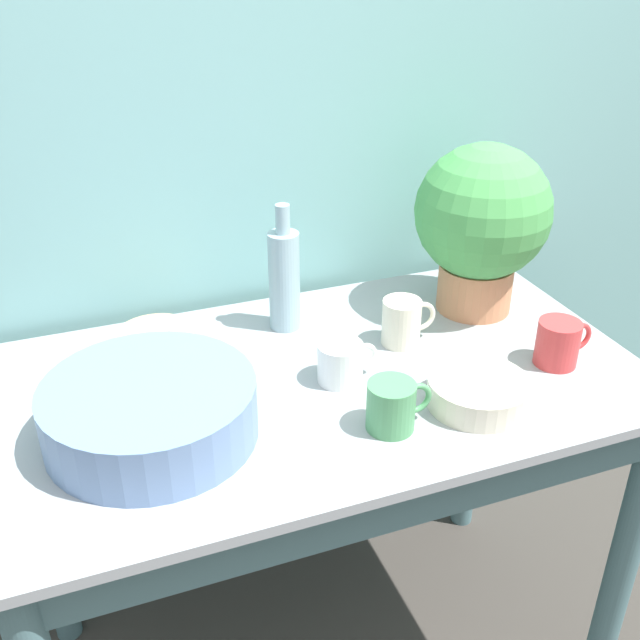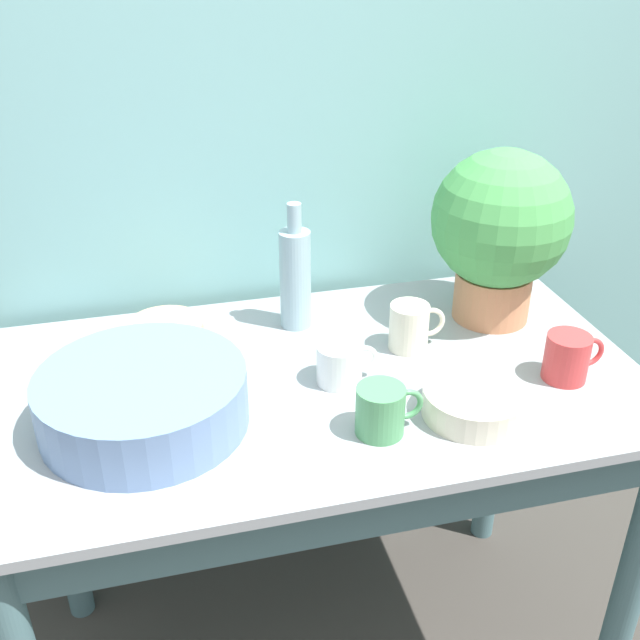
{
  "view_description": "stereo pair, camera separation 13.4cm",
  "coord_description": "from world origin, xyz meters",
  "px_view_note": "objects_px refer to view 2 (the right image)",
  "views": [
    {
      "loc": [
        -0.42,
        -0.76,
        1.57
      ],
      "look_at": [
        0.0,
        0.34,
        0.92
      ],
      "focal_mm": 42.0,
      "sensor_mm": 36.0,
      "label": 1
    },
    {
      "loc": [
        -0.29,
        -0.8,
        1.57
      ],
      "look_at": [
        0.0,
        0.34,
        0.92
      ],
      "focal_mm": 42.0,
      "sensor_mm": 36.0,
      "label": 2
    }
  ],
  "objects_px": {
    "potted_plant": "(500,227)",
    "bowl_small_cream": "(474,402)",
    "mug_red": "(568,357)",
    "bowl_small_tan": "(166,332)",
    "bottle_tall": "(296,276)",
    "mug_white": "(341,363)",
    "mug_green": "(382,410)",
    "mug_cream": "(410,327)",
    "bowl_wash_large": "(143,399)"
  },
  "relations": [
    {
      "from": "mug_green",
      "to": "mug_white",
      "type": "bearing_deg",
      "value": 98.49
    },
    {
      "from": "mug_white",
      "to": "bowl_small_tan",
      "type": "height_order",
      "value": "mug_white"
    },
    {
      "from": "bowl_wash_large",
      "to": "bowl_small_cream",
      "type": "height_order",
      "value": "bowl_wash_large"
    },
    {
      "from": "potted_plant",
      "to": "bottle_tall",
      "type": "height_order",
      "value": "potted_plant"
    },
    {
      "from": "mug_red",
      "to": "bowl_small_tan",
      "type": "distance_m",
      "value": 0.78
    },
    {
      "from": "mug_green",
      "to": "bowl_small_cream",
      "type": "relative_size",
      "value": 0.65
    },
    {
      "from": "bowl_wash_large",
      "to": "mug_red",
      "type": "relative_size",
      "value": 3.0
    },
    {
      "from": "mug_red",
      "to": "bowl_small_tan",
      "type": "xyz_separation_m",
      "value": [
        -0.71,
        0.32,
        -0.02
      ]
    },
    {
      "from": "bowl_wash_large",
      "to": "mug_cream",
      "type": "bearing_deg",
      "value": 13.73
    },
    {
      "from": "potted_plant",
      "to": "bowl_small_cream",
      "type": "relative_size",
      "value": 2.03
    },
    {
      "from": "bottle_tall",
      "to": "potted_plant",
      "type": "bearing_deg",
      "value": -9.28
    },
    {
      "from": "mug_red",
      "to": "mug_cream",
      "type": "height_order",
      "value": "mug_cream"
    },
    {
      "from": "bowl_small_tan",
      "to": "bowl_small_cream",
      "type": "bearing_deg",
      "value": -37.51
    },
    {
      "from": "bowl_small_cream",
      "to": "bowl_wash_large",
      "type": "bearing_deg",
      "value": 168.43
    },
    {
      "from": "bowl_wash_large",
      "to": "bowl_small_cream",
      "type": "xyz_separation_m",
      "value": [
        0.55,
        -0.11,
        -0.02
      ]
    },
    {
      "from": "mug_cream",
      "to": "bowl_small_tan",
      "type": "bearing_deg",
      "value": 163.14
    },
    {
      "from": "mug_red",
      "to": "mug_green",
      "type": "xyz_separation_m",
      "value": [
        -0.38,
        -0.07,
        -0.0
      ]
    },
    {
      "from": "mug_white",
      "to": "bowl_small_cream",
      "type": "relative_size",
      "value": 0.65
    },
    {
      "from": "mug_green",
      "to": "bowl_small_tan",
      "type": "height_order",
      "value": "mug_green"
    },
    {
      "from": "mug_red",
      "to": "bowl_small_cream",
      "type": "height_order",
      "value": "mug_red"
    },
    {
      "from": "potted_plant",
      "to": "mug_green",
      "type": "height_order",
      "value": "potted_plant"
    },
    {
      "from": "mug_red",
      "to": "bowl_small_cream",
      "type": "distance_m",
      "value": 0.22
    },
    {
      "from": "mug_red",
      "to": "mug_cream",
      "type": "xyz_separation_m",
      "value": [
        -0.24,
        0.17,
        0.0
      ]
    },
    {
      "from": "potted_plant",
      "to": "mug_red",
      "type": "xyz_separation_m",
      "value": [
        0.03,
        -0.25,
        -0.16
      ]
    },
    {
      "from": "mug_cream",
      "to": "mug_white",
      "type": "distance_m",
      "value": 0.19
    },
    {
      "from": "mug_cream",
      "to": "bowl_small_cream",
      "type": "distance_m",
      "value": 0.24
    },
    {
      "from": "mug_white",
      "to": "mug_red",
      "type": "bearing_deg",
      "value": -12.68
    },
    {
      "from": "bowl_wash_large",
      "to": "mug_white",
      "type": "height_order",
      "value": "bowl_wash_large"
    },
    {
      "from": "bottle_tall",
      "to": "mug_cream",
      "type": "distance_m",
      "value": 0.25
    },
    {
      "from": "potted_plant",
      "to": "mug_white",
      "type": "relative_size",
      "value": 3.14
    },
    {
      "from": "bottle_tall",
      "to": "mug_white",
      "type": "xyz_separation_m",
      "value": [
        0.03,
        -0.23,
        -0.07
      ]
    },
    {
      "from": "potted_plant",
      "to": "bowl_small_cream",
      "type": "bearing_deg",
      "value": -119.72
    },
    {
      "from": "potted_plant",
      "to": "mug_red",
      "type": "height_order",
      "value": "potted_plant"
    },
    {
      "from": "bowl_wash_large",
      "to": "mug_white",
      "type": "relative_size",
      "value": 3.03
    },
    {
      "from": "potted_plant",
      "to": "bowl_small_cream",
      "type": "height_order",
      "value": "potted_plant"
    },
    {
      "from": "potted_plant",
      "to": "bowl_small_tan",
      "type": "xyz_separation_m",
      "value": [
        -0.68,
        0.06,
        -0.18
      ]
    },
    {
      "from": "mug_cream",
      "to": "mug_white",
      "type": "bearing_deg",
      "value": -153.32
    },
    {
      "from": "mug_white",
      "to": "bowl_small_cream",
      "type": "bearing_deg",
      "value": -38.77
    },
    {
      "from": "mug_green",
      "to": "mug_white",
      "type": "distance_m",
      "value": 0.17
    },
    {
      "from": "potted_plant",
      "to": "mug_cream",
      "type": "relative_size",
      "value": 3.18
    },
    {
      "from": "bowl_small_tan",
      "to": "mug_cream",
      "type": "bearing_deg",
      "value": -16.86
    },
    {
      "from": "mug_red",
      "to": "mug_cream",
      "type": "bearing_deg",
      "value": 144.23
    },
    {
      "from": "mug_green",
      "to": "potted_plant",
      "type": "bearing_deg",
      "value": 42.82
    },
    {
      "from": "bottle_tall",
      "to": "mug_red",
      "type": "relative_size",
      "value": 2.3
    },
    {
      "from": "bottle_tall",
      "to": "mug_green",
      "type": "bearing_deg",
      "value": -81.86
    },
    {
      "from": "bowl_small_tan",
      "to": "bowl_small_cream",
      "type": "relative_size",
      "value": 0.86
    },
    {
      "from": "potted_plant",
      "to": "mug_white",
      "type": "distance_m",
      "value": 0.44
    },
    {
      "from": "mug_green",
      "to": "bowl_wash_large",
      "type": "bearing_deg",
      "value": 162.48
    },
    {
      "from": "mug_cream",
      "to": "mug_white",
      "type": "height_order",
      "value": "mug_cream"
    },
    {
      "from": "mug_green",
      "to": "bowl_small_cream",
      "type": "distance_m",
      "value": 0.17
    }
  ]
}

